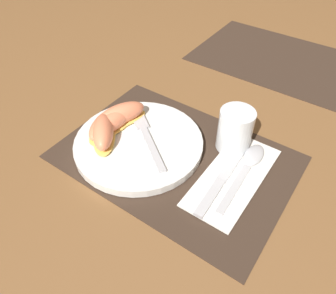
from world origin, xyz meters
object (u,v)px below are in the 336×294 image
object	(u,v)px
citrus_wedge_1	(115,121)
citrus_wedge_3	(103,133)
juice_glass	(235,132)
fork	(144,131)
citrus_wedge_0	(121,115)
plate	(139,144)
spoon	(249,163)
citrus_wedge_2	(105,125)
knife	(224,175)

from	to	relation	value
citrus_wedge_1	citrus_wedge_3	xyz separation A→B (m)	(0.01, -0.04, 0.00)
juice_glass	fork	bearing A→B (deg)	-152.45
juice_glass	citrus_wedge_0	bearing A→B (deg)	-159.39
plate	spoon	bearing A→B (deg)	20.62
citrus_wedge_1	citrus_wedge_2	size ratio (longest dim) A/B	1.10
citrus_wedge_0	citrus_wedge_2	bearing A→B (deg)	-100.14
fork	spoon	bearing A→B (deg)	13.45
juice_glass	knife	bearing A→B (deg)	-72.64
juice_glass	citrus_wedge_2	distance (m)	0.25
juice_glass	spoon	world-z (taller)	juice_glass
citrus_wedge_2	citrus_wedge_1	bearing A→B (deg)	69.42
knife	citrus_wedge_1	xyz separation A→B (m)	(-0.24, -0.02, 0.03)
plate	juice_glass	bearing A→B (deg)	35.55
juice_glass	plate	bearing A→B (deg)	-144.45
knife	fork	distance (m)	0.18
plate	knife	size ratio (longest dim) A/B	1.17
fork	citrus_wedge_0	distance (m)	0.06
juice_glass	citrus_wedge_3	size ratio (longest dim) A/B	0.80
citrus_wedge_0	spoon	bearing A→B (deg)	10.42
fork	citrus_wedge_3	distance (m)	0.08
plate	spoon	size ratio (longest dim) A/B	1.35
spoon	fork	distance (m)	0.21
fork	citrus_wedge_1	bearing A→B (deg)	-161.81
knife	citrus_wedge_2	distance (m)	0.25
juice_glass	spoon	xyz separation A→B (m)	(0.05, -0.03, -0.03)
juice_glass	citrus_wedge_2	world-z (taller)	juice_glass
citrus_wedge_0	plate	bearing A→B (deg)	-22.42
plate	citrus_wedge_1	xyz separation A→B (m)	(-0.06, 0.01, 0.02)
juice_glass	citrus_wedge_1	world-z (taller)	juice_glass
spoon	citrus_wedge_2	world-z (taller)	citrus_wedge_2
juice_glass	fork	world-z (taller)	juice_glass
fork	juice_glass	bearing A→B (deg)	27.55
spoon	citrus_wedge_0	bearing A→B (deg)	-169.58
spoon	fork	bearing A→B (deg)	-166.55
plate	fork	bearing A→B (deg)	102.08
knife	citrus_wedge_1	world-z (taller)	citrus_wedge_1
spoon	citrus_wedge_3	world-z (taller)	citrus_wedge_3
citrus_wedge_2	citrus_wedge_3	bearing A→B (deg)	-53.81
juice_glass	citrus_wedge_1	size ratio (longest dim) A/B	0.70
juice_glass	citrus_wedge_3	world-z (taller)	juice_glass
fork	citrus_wedge_2	distance (m)	0.08
plate	juice_glass	xyz separation A→B (m)	(0.15, 0.11, 0.03)
fork	citrus_wedge_1	distance (m)	0.06
juice_glass	citrus_wedge_0	world-z (taller)	juice_glass
knife	citrus_wedge_0	world-z (taller)	citrus_wedge_0
juice_glass	fork	xyz separation A→B (m)	(-0.16, -0.08, -0.02)
citrus_wedge_2	citrus_wedge_3	distance (m)	0.03
plate	citrus_wedge_1	size ratio (longest dim) A/B	2.07
knife	spoon	xyz separation A→B (m)	(0.02, 0.05, 0.00)
fork	citrus_wedge_1	world-z (taller)	citrus_wedge_1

